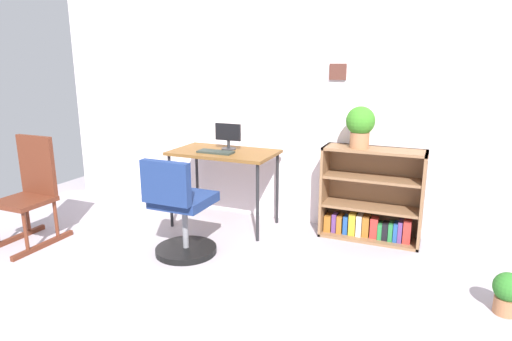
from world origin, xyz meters
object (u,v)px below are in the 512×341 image
office_chair (181,214)px  bookshelf_low (371,200)px  rocking_chair (31,191)px  potted_plant_floor (508,292)px  monitor (228,136)px  desk (224,157)px  keyboard (216,152)px  potted_plant_on_shelf (360,125)px

office_chair → bookshelf_low: (1.38, 1.03, -0.01)m
rocking_chair → potted_plant_floor: bearing=5.1°
monitor → potted_plant_floor: monitor is taller
desk → keyboard: (-0.03, -0.11, 0.07)m
bookshelf_low → potted_plant_on_shelf: potted_plant_on_shelf is taller
rocking_chair → potted_plant_floor: 3.83m
bookshelf_low → potted_plant_floor: size_ratio=3.15×
office_chair → potted_plant_floor: (2.41, 0.08, -0.22)m
desk → bookshelf_low: (1.38, 0.24, -0.33)m
rocking_chair → bookshelf_low: (2.78, 1.28, -0.12)m
desk → bookshelf_low: bearing=9.8°
monitor → office_chair: size_ratio=0.31×
rocking_chair → potted_plant_floor: size_ratio=3.38×
rocking_chair → bookshelf_low: 3.06m
rocking_chair → potted_plant_on_shelf: (2.65, 1.23, 0.58)m
keyboard → rocking_chair: rocking_chair is taller
desk → potted_plant_on_shelf: 1.32m
desk → potted_plant_on_shelf: potted_plant_on_shelf is taller
desk → rocking_chair: (-1.40, -1.04, -0.21)m
keyboard → potted_plant_floor: size_ratio=1.22×
monitor → rocking_chair: bearing=-141.5°
desk → office_chair: 0.85m
desk → potted_plant_on_shelf: bearing=8.4°
potted_plant_on_shelf → potted_plant_floor: (1.16, -0.89, -0.90)m
rocking_chair → keyboard: bearing=34.3°
potted_plant_floor → potted_plant_on_shelf: bearing=142.4°
office_chair → rocking_chair: 1.42m
monitor → bookshelf_low: 1.48m
keyboard → bookshelf_low: size_ratio=0.39×
monitor → potted_plant_floor: 2.63m
keyboard → potted_plant_on_shelf: (1.28, 0.29, 0.29)m
desk → office_chair: (-0.00, -0.79, -0.32)m
monitor → bookshelf_low: size_ratio=0.30×
monitor → rocking_chair: size_ratio=0.28×
potted_plant_on_shelf → potted_plant_floor: size_ratio=1.30×
desk → monitor: 0.22m
keyboard → rocking_chair: 1.68m
monitor → keyboard: (-0.04, -0.19, -0.13)m
desk → potted_plant_floor: (2.41, -0.71, -0.54)m
monitor → potted_plant_on_shelf: potted_plant_on_shelf is taller
potted_plant_on_shelf → monitor: bearing=-175.0°
monitor → potted_plant_on_shelf: bearing=5.0°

